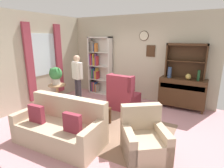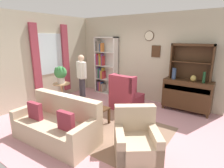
{
  "view_description": "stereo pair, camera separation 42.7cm",
  "coord_description": "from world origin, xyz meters",
  "px_view_note": "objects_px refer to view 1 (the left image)",
  "views": [
    {
      "loc": [
        2.24,
        -3.61,
        2.1
      ],
      "look_at": [
        0.1,
        0.2,
        0.95
      ],
      "focal_mm": 28.89,
      "sensor_mm": 36.0,
      "label": 1
    },
    {
      "loc": [
        2.6,
        -3.38,
        2.1
      ],
      "look_at": [
        0.1,
        0.2,
        0.95
      ],
      "focal_mm": 28.89,
      "sensor_mm": 36.0,
      "label": 2
    }
  ],
  "objects_px": {
    "sideboard_hutch": "(186,56)",
    "vase_round": "(188,77)",
    "plant_stand": "(58,93)",
    "vase_tall": "(170,72)",
    "wingback_chair": "(123,96)",
    "sideboard": "(182,92)",
    "potted_plant_small": "(70,101)",
    "couch_floral": "(61,128)",
    "person_reading": "(78,76)",
    "bottle_wine": "(199,76)",
    "armchair_floral": "(144,140)",
    "coffee_table": "(92,110)",
    "bookshelf": "(98,67)",
    "book_stack": "(97,107)",
    "potted_plant_large": "(56,74)"
  },
  "relations": [
    {
      "from": "coffee_table",
      "to": "book_stack",
      "type": "height_order",
      "value": "book_stack"
    },
    {
      "from": "sideboard",
      "to": "couch_floral",
      "type": "height_order",
      "value": "sideboard"
    },
    {
      "from": "potted_plant_large",
      "to": "bottle_wine",
      "type": "bearing_deg",
      "value": 22.95
    },
    {
      "from": "vase_tall",
      "to": "couch_floral",
      "type": "height_order",
      "value": "vase_tall"
    },
    {
      "from": "bookshelf",
      "to": "coffee_table",
      "type": "xyz_separation_m",
      "value": [
        1.29,
        -2.21,
        -0.64
      ]
    },
    {
      "from": "armchair_floral",
      "to": "plant_stand",
      "type": "relative_size",
      "value": 1.55
    },
    {
      "from": "bookshelf",
      "to": "bottle_wine",
      "type": "bearing_deg",
      "value": -2.86
    },
    {
      "from": "person_reading",
      "to": "coffee_table",
      "type": "xyz_separation_m",
      "value": [
        1.21,
        -0.93,
        -0.55
      ]
    },
    {
      "from": "potted_plant_large",
      "to": "book_stack",
      "type": "distance_m",
      "value": 1.91
    },
    {
      "from": "sideboard",
      "to": "potted_plant_small",
      "type": "relative_size",
      "value": 4.75
    },
    {
      "from": "sideboard",
      "to": "sideboard_hutch",
      "type": "bearing_deg",
      "value": 90.0
    },
    {
      "from": "book_stack",
      "to": "plant_stand",
      "type": "bearing_deg",
      "value": 165.57
    },
    {
      "from": "sideboard_hutch",
      "to": "armchair_floral",
      "type": "relative_size",
      "value": 1.02
    },
    {
      "from": "potted_plant_large",
      "to": "potted_plant_small",
      "type": "xyz_separation_m",
      "value": [
        0.35,
        0.18,
        -0.85
      ]
    },
    {
      "from": "sideboard_hutch",
      "to": "couch_floral",
      "type": "relative_size",
      "value": 0.6
    },
    {
      "from": "sideboard",
      "to": "wingback_chair",
      "type": "distance_m",
      "value": 1.76
    },
    {
      "from": "bottle_wine",
      "to": "wingback_chair",
      "type": "bearing_deg",
      "value": -158.15
    },
    {
      "from": "vase_tall",
      "to": "potted_plant_small",
      "type": "height_order",
      "value": "vase_tall"
    },
    {
      "from": "coffee_table",
      "to": "wingback_chair",
      "type": "bearing_deg",
      "value": 80.65
    },
    {
      "from": "armchair_floral",
      "to": "bottle_wine",
      "type": "bearing_deg",
      "value": 76.6
    },
    {
      "from": "sideboard",
      "to": "coffee_table",
      "type": "relative_size",
      "value": 1.63
    },
    {
      "from": "bookshelf",
      "to": "book_stack",
      "type": "bearing_deg",
      "value": -57.33
    },
    {
      "from": "plant_stand",
      "to": "book_stack",
      "type": "relative_size",
      "value": 3.12
    },
    {
      "from": "vase_round",
      "to": "bottle_wine",
      "type": "xyz_separation_m",
      "value": [
        0.26,
        -0.02,
        0.06
      ]
    },
    {
      "from": "bottle_wine",
      "to": "armchair_floral",
      "type": "xyz_separation_m",
      "value": [
        -0.61,
        -2.57,
        -0.78
      ]
    },
    {
      "from": "vase_round",
      "to": "coffee_table",
      "type": "relative_size",
      "value": 0.21
    },
    {
      "from": "potted_plant_small",
      "to": "plant_stand",
      "type": "bearing_deg",
      "value": -152.42
    },
    {
      "from": "sideboard_hutch",
      "to": "coffee_table",
      "type": "relative_size",
      "value": 1.38
    },
    {
      "from": "sideboard",
      "to": "wingback_chair",
      "type": "relative_size",
      "value": 1.24
    },
    {
      "from": "vase_round",
      "to": "armchair_floral",
      "type": "height_order",
      "value": "vase_round"
    },
    {
      "from": "plant_stand",
      "to": "person_reading",
      "type": "height_order",
      "value": "person_reading"
    },
    {
      "from": "couch_floral",
      "to": "potted_plant_small",
      "type": "xyz_separation_m",
      "value": [
        -1.19,
        1.59,
        -0.15
      ]
    },
    {
      "from": "couch_floral",
      "to": "person_reading",
      "type": "height_order",
      "value": "person_reading"
    },
    {
      "from": "armchair_floral",
      "to": "plant_stand",
      "type": "bearing_deg",
      "value": 162.69
    },
    {
      "from": "person_reading",
      "to": "sideboard_hutch",
      "type": "bearing_deg",
      "value": 23.89
    },
    {
      "from": "plant_stand",
      "to": "potted_plant_small",
      "type": "height_order",
      "value": "plant_stand"
    },
    {
      "from": "sideboard_hutch",
      "to": "vase_round",
      "type": "xyz_separation_m",
      "value": [
        0.13,
        -0.18,
        -0.55
      ]
    },
    {
      "from": "sideboard_hutch",
      "to": "bottle_wine",
      "type": "relative_size",
      "value": 3.7
    },
    {
      "from": "couch_floral",
      "to": "plant_stand",
      "type": "height_order",
      "value": "couch_floral"
    },
    {
      "from": "potted_plant_small",
      "to": "book_stack",
      "type": "height_order",
      "value": "book_stack"
    },
    {
      "from": "vase_tall",
      "to": "potted_plant_small",
      "type": "relative_size",
      "value": 1.16
    },
    {
      "from": "bookshelf",
      "to": "armchair_floral",
      "type": "relative_size",
      "value": 1.95
    },
    {
      "from": "vase_tall",
      "to": "book_stack",
      "type": "relative_size",
      "value": 1.43
    },
    {
      "from": "armchair_floral",
      "to": "book_stack",
      "type": "distance_m",
      "value": 1.49
    },
    {
      "from": "wingback_chair",
      "to": "plant_stand",
      "type": "distance_m",
      "value": 2.01
    },
    {
      "from": "plant_stand",
      "to": "vase_tall",
      "type": "bearing_deg",
      "value": 28.39
    },
    {
      "from": "couch_floral",
      "to": "armchair_floral",
      "type": "relative_size",
      "value": 1.72
    },
    {
      "from": "sideboard",
      "to": "couch_floral",
      "type": "xyz_separation_m",
      "value": [
        -1.84,
        -3.1,
        -0.2
      ]
    },
    {
      "from": "potted_plant_large",
      "to": "person_reading",
      "type": "distance_m",
      "value": 0.65
    },
    {
      "from": "wingback_chair",
      "to": "sideboard",
      "type": "bearing_deg",
      "value": 29.32
    }
  ]
}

